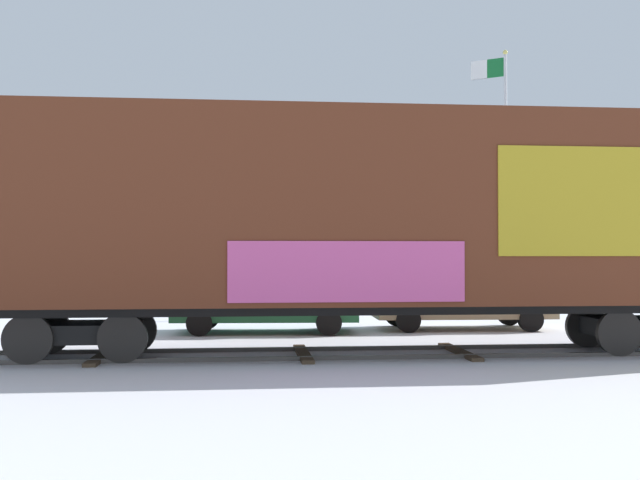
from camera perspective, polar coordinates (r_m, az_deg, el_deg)
ground_plane at (r=15.56m, az=6.89°, el=-8.50°), size 260.00×260.00×0.00m
track at (r=15.31m, az=0.96°, el=-8.49°), size 60.02×3.55×0.08m
freight_car at (r=15.31m, az=3.98°, el=2.00°), size 16.77×3.45×5.01m
flagpole at (r=28.58m, az=13.41°, el=6.50°), size 1.17×0.83×9.45m
hillside at (r=79.07m, az=-2.14°, el=0.94°), size 141.63×34.92×13.93m
parked_car_green at (r=19.70m, az=-4.23°, el=-4.46°), size 4.75×2.14×1.67m
parked_car_tan at (r=20.87m, az=10.31°, el=-4.12°), size 4.74×2.05×1.76m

